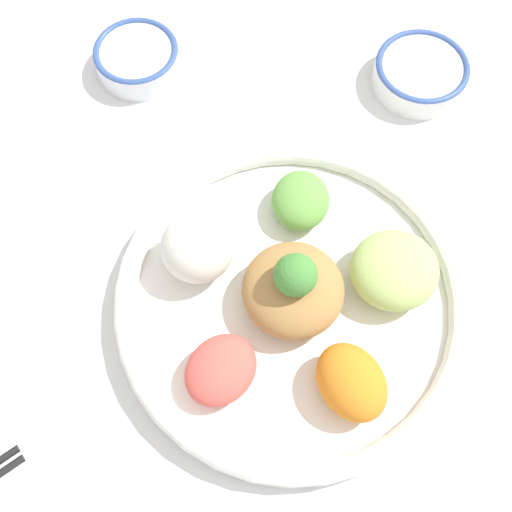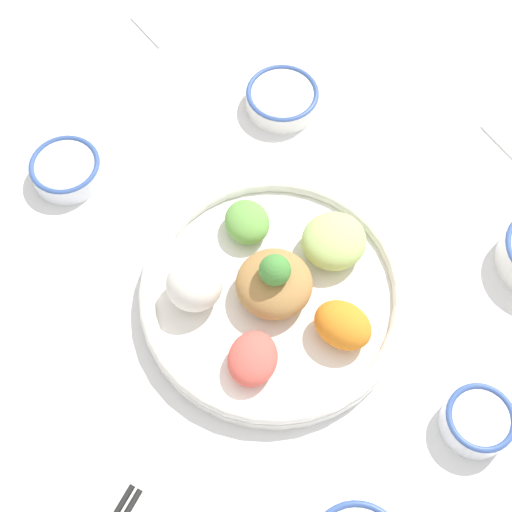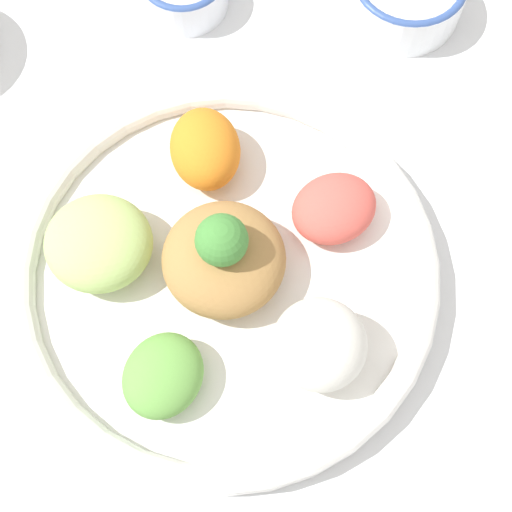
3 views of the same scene
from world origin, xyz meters
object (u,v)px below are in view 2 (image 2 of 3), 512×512
Objects in this scene: rice_bowl_blue at (478,421)px; sauce_bowl_dark at (66,169)px; serving_spoon_main at (487,127)px; rice_bowl_plain at (282,98)px; salad_platter at (274,290)px; serving_spoon_extra at (163,47)px.

rice_bowl_blue is 0.83× the size of sauce_bowl_dark.
rice_bowl_blue is at bearing -43.54° from serving_spoon_main.
rice_bowl_blue reaches higher than serving_spoon_main.
rice_bowl_plain is 0.77× the size of serving_spoon_main.
serving_spoon_main is at bearing 173.63° from salad_platter.
serving_spoon_main and serving_spoon_extra have the same top height.
sauce_bowl_dark is at bearing -80.51° from salad_platter.
salad_platter is at bearing 99.49° from sauce_bowl_dark.
sauce_bowl_dark is (0.06, -0.33, -0.01)m from salad_platter.
sauce_bowl_dark is 0.71× the size of serving_spoon_main.
salad_platter reaches higher than rice_bowl_plain.
serving_spoon_main is at bearing -145.63° from serving_spoon_extra.
serving_spoon_main is (-0.41, 0.05, -0.02)m from salad_platter.
salad_platter is 2.45× the size of serving_spoon_main.
salad_platter is 2.59× the size of serving_spoon_extra.
serving_spoon_main is at bearing 140.75° from sauce_bowl_dark.
rice_bowl_blue is 0.62m from sauce_bowl_dark.
sauce_bowl_dark is at bearing -115.03° from serving_spoon_main.
rice_bowl_blue reaches higher than sauce_bowl_dark.
serving_spoon_extra is (0.21, -0.45, 0.00)m from serving_spoon_main.
rice_bowl_blue is 0.62× the size of serving_spoon_extra.
sauce_bowl_dark is at bearing 116.19° from serving_spoon_extra.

